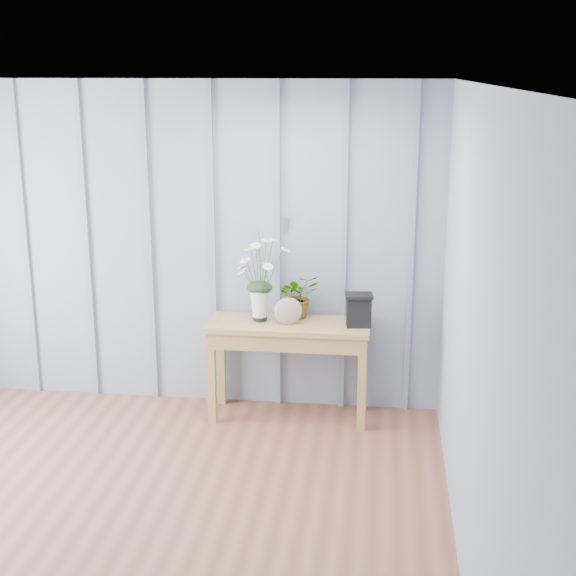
# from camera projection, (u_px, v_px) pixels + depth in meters

# --- Properties ---
(ground) EXTENTS (4.50, 4.50, 0.00)m
(ground) POSITION_uv_depth(u_px,v_px,m) (86.00, 561.00, 4.33)
(ground) COLOR brown
(ground) RESTS_ON ground
(room_shell) EXTENTS (4.00, 4.50, 2.50)m
(room_shell) POSITION_uv_depth(u_px,v_px,m) (120.00, 172.00, 4.68)
(room_shell) COLOR #8492A5
(room_shell) RESTS_ON ground
(sideboard) EXTENTS (1.20, 0.45, 0.75)m
(sideboard) POSITION_uv_depth(u_px,v_px,m) (289.00, 337.00, 5.97)
(sideboard) COLOR #A27E43
(sideboard) RESTS_ON ground
(daisy_vase) EXTENTS (0.47, 0.36, 0.66)m
(daisy_vase) POSITION_uv_depth(u_px,v_px,m) (259.00, 267.00, 5.88)
(daisy_vase) COLOR black
(daisy_vase) RESTS_ON sideboard
(spider_plant) EXTENTS (0.38, 0.36, 0.34)m
(spider_plant) POSITION_uv_depth(u_px,v_px,m) (298.00, 296.00, 6.03)
(spider_plant) COLOR #1B3116
(spider_plant) RESTS_ON sideboard
(felt_disc_vessel) EXTENTS (0.21, 0.10, 0.21)m
(felt_disc_vessel) POSITION_uv_depth(u_px,v_px,m) (288.00, 311.00, 5.87)
(felt_disc_vessel) COLOR #884A5B
(felt_disc_vessel) RESTS_ON sideboard
(carved_box) EXTENTS (0.22, 0.18, 0.24)m
(carved_box) POSITION_uv_depth(u_px,v_px,m) (359.00, 310.00, 5.83)
(carved_box) COLOR black
(carved_box) RESTS_ON sideboard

